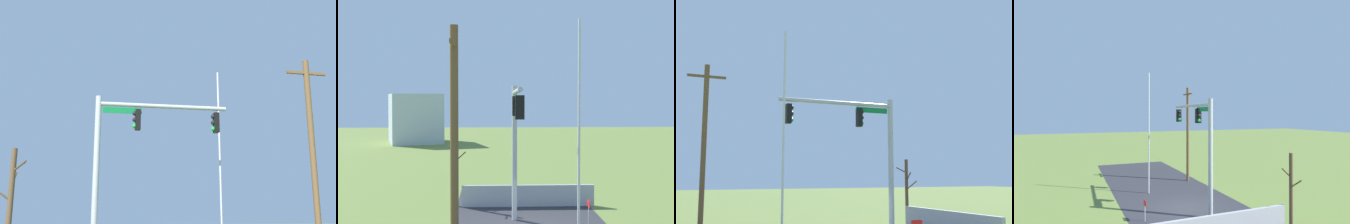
{
  "view_description": "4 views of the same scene",
  "coord_description": "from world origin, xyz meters",
  "views": [
    {
      "loc": [
        2.9,
        19.99,
        1.71
      ],
      "look_at": [
        -0.82,
        1.47,
        6.36
      ],
      "focal_mm": 45.57,
      "sensor_mm": 36.0,
      "label": 1
    },
    {
      "loc": [
        -19.95,
        2.06,
        6.36
      ],
      "look_at": [
        -1.11,
        1.29,
        5.85
      ],
      "focal_mm": 45.06,
      "sensor_mm": 36.0,
      "label": 2
    },
    {
      "loc": [
        -9.47,
        -19.54,
        3.14
      ],
      "look_at": [
        -0.31,
        0.92,
        6.36
      ],
      "focal_mm": 47.0,
      "sensor_mm": 36.0,
      "label": 3
    },
    {
      "loc": [
        17.27,
        -7.11,
        6.2
      ],
      "look_at": [
        -1.2,
        0.26,
        6.36
      ],
      "focal_mm": 30.08,
      "sensor_mm": 36.0,
      "label": 4
    }
  ],
  "objects": [
    {
      "name": "signal_mast",
      "position": [
        0.77,
        0.73,
        4.92
      ],
      "size": [
        6.23,
        0.46,
        7.15
      ],
      "color": "#B2B5BA",
      "rests_on": "ground_plane"
    },
    {
      "name": "bare_tree",
      "position": [
        5.32,
        4.0,
        2.11
      ],
      "size": [
        1.27,
        1.02,
        4.1
      ],
      "color": "brown",
      "rests_on": "ground_plane"
    },
    {
      "name": "utility_pole",
      "position": [
        -6.93,
        3.13,
        4.51
      ],
      "size": [
        1.9,
        0.26,
        8.68
      ],
      "color": "brown",
      "rests_on": "ground_plane"
    },
    {
      "name": "flagpole",
      "position": [
        -4.17,
        -1.36,
        4.72
      ],
      "size": [
        0.1,
        0.1,
        9.45
      ],
      "primitive_type": "cylinder",
      "color": "silver",
      "rests_on": "ground_plane"
    }
  ]
}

